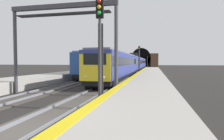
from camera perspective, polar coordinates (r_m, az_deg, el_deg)
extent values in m
plane|color=#282623|center=(8.21, -25.27, -16.45)|extent=(320.00, 320.00, 0.00)
cube|color=#ADA89E|center=(6.52, 6.62, -16.70)|extent=(112.00, 3.88, 0.97)
cube|color=yellow|center=(6.75, -8.09, -11.69)|extent=(112.00, 0.50, 0.01)
cube|color=#4C4742|center=(8.20, -25.28, -16.25)|extent=(160.00, 2.63, 0.06)
cube|color=gray|center=(8.60, -29.21, -14.69)|extent=(160.00, 0.07, 0.15)
cube|color=gray|center=(7.76, -20.92, -16.42)|extent=(160.00, 0.07, 0.15)
cube|color=navy|center=(25.92, 1.72, 1.75)|extent=(19.86, 3.10, 2.69)
cube|color=black|center=(25.91, 1.72, 2.56)|extent=(19.07, 3.13, 0.89)
cube|color=slate|center=(25.94, 1.73, 4.94)|extent=(19.26, 2.66, 0.20)
cube|color=black|center=(25.98, 1.72, -1.64)|extent=(19.46, 2.75, 0.52)
cylinder|color=black|center=(17.79, -3.64, -4.57)|extent=(0.96, 2.67, 0.93)
cylinder|color=black|center=(19.51, -2.13, -3.95)|extent=(0.96, 2.67, 0.93)
cylinder|color=black|center=(32.58, 4.02, -1.40)|extent=(0.96, 2.67, 0.93)
cylinder|color=black|center=(34.36, 4.48, -1.21)|extent=(0.96, 2.67, 0.93)
cube|color=yellow|center=(16.27, -5.12, 0.72)|extent=(0.15, 2.78, 2.33)
cube|color=black|center=(16.22, -5.19, 3.25)|extent=(0.06, 2.03, 0.97)
sphere|color=#F2EACC|center=(16.03, -2.47, -2.22)|extent=(0.20, 0.20, 0.20)
sphere|color=#F2EACC|center=(16.52, -7.81, -2.10)|extent=(0.20, 0.20, 0.20)
cube|color=navy|center=(46.12, 6.41, 2.01)|extent=(19.86, 3.10, 2.69)
cube|color=black|center=(46.11, 6.41, 2.32)|extent=(19.07, 3.13, 0.90)
cube|color=slate|center=(46.13, 6.42, 3.81)|extent=(19.26, 2.66, 0.20)
cube|color=black|center=(46.15, 6.40, 0.11)|extent=(19.46, 2.75, 0.52)
cylinder|color=black|center=(37.51, 4.87, -0.91)|extent=(0.96, 2.67, 0.93)
cylinder|color=black|center=(39.29, 5.24, -0.76)|extent=(0.96, 2.67, 0.93)
cylinder|color=black|center=(53.06, 7.25, 0.05)|extent=(0.96, 2.67, 0.93)
cylinder|color=black|center=(54.85, 7.44, 0.12)|extent=(0.96, 2.67, 0.93)
cube|color=navy|center=(66.44, 8.24, 2.12)|extent=(19.86, 3.10, 2.69)
cube|color=black|center=(66.44, 8.24, 2.43)|extent=(19.07, 3.13, 0.78)
cube|color=slate|center=(66.45, 8.24, 3.36)|extent=(19.26, 2.66, 0.20)
cube|color=black|center=(66.46, 8.23, 0.79)|extent=(19.46, 2.75, 0.52)
cylinder|color=black|center=(57.76, 7.51, 0.23)|extent=(0.96, 2.67, 0.93)
cylinder|color=black|center=(59.55, 7.67, 0.30)|extent=(0.96, 2.67, 0.93)
cylinder|color=black|center=(73.40, 8.67, 0.68)|extent=(0.96, 2.67, 0.93)
cylinder|color=black|center=(75.19, 8.78, 0.72)|extent=(0.96, 2.67, 0.93)
cube|color=black|center=(46.15, 6.42, 4.49)|extent=(1.32, 1.75, 0.90)
cube|color=#264C99|center=(34.12, -3.49, 2.09)|extent=(19.90, 2.93, 2.86)
cube|color=black|center=(34.12, -3.49, 2.60)|extent=(19.10, 2.95, 0.90)
cube|color=slate|center=(34.14, -3.49, 4.66)|extent=(19.30, 2.51, 0.20)
cube|color=black|center=(34.16, -3.48, -0.64)|extent=(19.50, 2.59, 0.53)
cylinder|color=black|center=(42.92, -0.30, -0.46)|extent=(0.98, 2.53, 0.96)
cylinder|color=black|center=(41.16, -0.83, -0.59)|extent=(0.98, 2.53, 0.96)
cylinder|color=black|center=(27.32, -7.47, -2.12)|extent=(0.98, 2.53, 0.96)
cylinder|color=black|center=(25.63, -8.80, -2.42)|extent=(0.98, 2.53, 0.96)
cube|color=yellow|center=(43.82, -0.04, 1.96)|extent=(0.14, 2.63, 2.56)
cube|color=black|center=(43.87, -0.02, 2.91)|extent=(0.06, 1.92, 1.03)
sphere|color=#F2EACC|center=(44.06, -0.98, 0.75)|extent=(0.20, 0.20, 0.20)
sphere|color=#F2EACC|center=(43.75, 0.95, 0.74)|extent=(0.20, 0.20, 0.20)
cube|color=#264C99|center=(54.00, 2.43, 2.20)|extent=(19.90, 2.93, 2.86)
cube|color=black|center=(54.00, 2.43, 2.65)|extent=(19.10, 2.95, 0.86)
cube|color=slate|center=(54.01, 2.43, 3.83)|extent=(19.30, 2.51, 0.20)
cube|color=black|center=(54.02, 2.43, 0.48)|extent=(19.50, 2.59, 0.53)
cylinder|color=black|center=(62.85, 3.75, 0.44)|extent=(0.98, 2.53, 0.96)
cylinder|color=black|center=(61.07, 3.52, 0.38)|extent=(0.98, 2.53, 0.96)
cylinder|color=black|center=(47.03, 1.01, -0.22)|extent=(0.98, 2.53, 0.96)
cylinder|color=black|center=(45.27, 0.58, -0.32)|extent=(0.98, 2.53, 0.96)
cylinder|color=#38383D|center=(10.15, -3.60, 1.46)|extent=(0.16, 0.16, 4.91)
cube|color=black|center=(10.54, -3.64, 17.89)|extent=(0.20, 0.38, 1.05)
cube|color=#38383D|center=(10.29, -3.38, 1.47)|extent=(0.04, 0.28, 4.42)
sphere|color=red|center=(10.51, -3.85, 19.77)|extent=(0.20, 0.20, 0.20)
sphere|color=yellow|center=(10.42, -3.85, 18.20)|extent=(0.20, 0.20, 0.20)
sphere|color=green|center=(10.35, -3.84, 16.60)|extent=(0.20, 0.20, 0.20)
cylinder|color=#38383D|center=(37.29, 8.07, 2.12)|extent=(0.16, 0.16, 4.92)
cube|color=black|center=(37.38, 8.10, 6.47)|extent=(0.20, 0.38, 0.75)
cube|color=#38383D|center=(37.43, 8.09, 2.12)|extent=(0.04, 0.28, 4.42)
sphere|color=red|center=(37.26, 8.08, 6.75)|extent=(0.20, 0.20, 0.20)
sphere|color=yellow|center=(37.24, 8.08, 6.29)|extent=(0.20, 0.20, 0.20)
cylinder|color=#38383D|center=(82.65, 10.43, 1.90)|extent=(0.16, 0.16, 3.94)
cube|color=black|center=(82.67, 10.44, 3.63)|extent=(0.20, 0.38, 1.05)
cube|color=#38383D|center=(82.79, 10.43, 1.90)|extent=(0.04, 0.28, 3.55)
sphere|color=red|center=(82.55, 10.44, 3.86)|extent=(0.20, 0.20, 0.20)
sphere|color=yellow|center=(82.54, 10.44, 3.65)|extent=(0.20, 0.20, 0.20)
sphere|color=green|center=(82.53, 10.44, 3.44)|extent=(0.20, 0.20, 0.20)
cylinder|color=#3F3F47|center=(18.03, -26.78, 4.64)|extent=(0.28, 0.28, 6.81)
cylinder|color=#3F3F47|center=(14.27, 1.26, 5.55)|extent=(0.28, 0.28, 6.81)
cube|color=#3F3F47|center=(16.26, -14.57, 17.90)|extent=(0.36, 8.89, 0.35)
cube|color=#2D2D33|center=(16.10, -14.55, 15.75)|extent=(0.70, 7.75, 0.08)
cube|color=brown|center=(109.08, 8.67, 2.93)|extent=(2.69, 18.76, 7.38)
cube|color=black|center=(107.68, 8.61, 2.35)|extent=(0.12, 10.51, 5.17)
cylinder|color=black|center=(107.71, 8.62, 3.72)|extent=(0.12, 10.51, 10.51)
cylinder|color=#595B60|center=(62.87, -2.23, 3.36)|extent=(0.22, 0.22, 7.37)
cylinder|color=#595B60|center=(62.73, -1.26, 6.18)|extent=(0.08, 2.19, 0.08)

